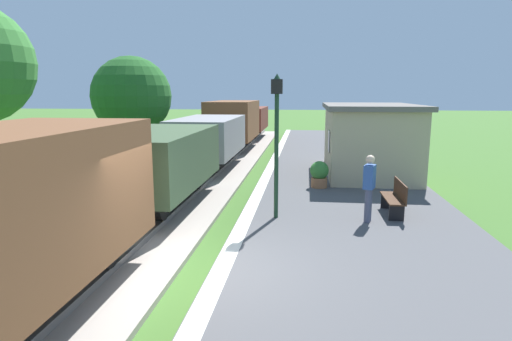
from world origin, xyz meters
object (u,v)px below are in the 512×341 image
Objects in this scene: tree_field_left at (132,96)px; person_waiting at (369,186)px; freight_train at (207,138)px; potted_planter at (319,174)px; station_hut at (368,139)px; bench_down_platform at (352,147)px; lamp_post_near at (277,120)px; bench_near_hut at (395,197)px.

person_waiting is at bearing -43.68° from tree_field_left.
potted_planter is at bearing -37.42° from freight_train.
bench_down_platform is (-0.07, 5.00, -0.93)m from station_hut.
lamp_post_near is 0.70× the size of tree_field_left.
potted_planter is 0.25× the size of lamp_post_near.
station_hut is 1.10× the size of tree_field_left.
station_hut is at bearing 54.26° from potted_planter.
freight_train is 7.92m from bench_down_platform.
potted_planter is at bearing -125.74° from station_hut.
station_hut is 3.39× the size of person_waiting.
tree_field_left is at bearing 152.84° from freight_train.
person_waiting is 2.85m from lamp_post_near.
station_hut is at bearing -7.54° from freight_train.
bench_near_hut is at bearing -58.29° from potted_planter.
bench_down_platform is 1.64× the size of potted_planter.
bench_down_platform is 8.01m from potted_planter.
lamp_post_near is at bearing -50.88° from tree_field_left.
person_waiting is (5.92, -7.53, -0.34)m from freight_train.
person_waiting is at bearing -97.57° from station_hut.
freight_train is 6.10m from potted_planter.
person_waiting is at bearing -51.85° from freight_train.
bench_near_hut is at bearing 11.72° from lamp_post_near.
lamp_post_near is at bearing -105.30° from bench_down_platform.
bench_near_hut is at bearing -45.27° from freight_train.
person_waiting is 14.23m from tree_field_left.
lamp_post_near is at bearing -168.28° from bench_near_hut.
potted_planter is 11.10m from tree_field_left.
freight_train is 6.21× the size of tree_field_left.
potted_planter is at bearing -103.93° from bench_down_platform.
bench_down_platform is 0.29× the size of tree_field_left.
station_hut is 5.08m from bench_down_platform.
potted_planter is (4.80, -3.67, -0.80)m from freight_train.
station_hut is at bearing 63.77° from lamp_post_near.
person_waiting is at bearing -2.11° from lamp_post_near.
person_waiting is at bearing -137.59° from bench_near_hut.
potted_planter is (-2.00, -2.77, -0.93)m from station_hut.
freight_train is at bearing -27.16° from tree_field_left.
tree_field_left reaches higher than freight_train.
freight_train reaches higher than bench_near_hut.
lamp_post_near reaches higher than freight_train.
person_waiting is 0.33× the size of tree_field_left.
tree_field_left is at bearing -170.15° from bench_down_platform.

